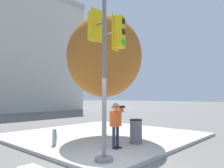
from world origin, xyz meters
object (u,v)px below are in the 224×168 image
Objects in this scene: traffic_signal_pole at (105,57)px; street_tree at (104,56)px; fire_hydrant at (55,137)px; trash_bin at (136,131)px; person_photographer at (116,121)px.

street_tree reaches higher than traffic_signal_pole.
trash_bin reaches higher than fire_hydrant.
street_tree reaches higher than person_photographer.
person_photographer is 1.22m from trash_bin.
fire_hydrant is at bearing 86.10° from traffic_signal_pole.
person_photographer is 2.60× the size of fire_hydrant.
trash_bin is (-0.69, -2.40, -3.37)m from street_tree.
trash_bin is (2.46, 0.68, -2.53)m from traffic_signal_pole.
person_photographer is 1.70× the size of trash_bin.
person_photographer is at bearing -61.36° from fire_hydrant.
trash_bin is at bearing -106.10° from street_tree.
trash_bin is at bearing 15.40° from traffic_signal_pole.
traffic_signal_pole reaches higher than fire_hydrant.
traffic_signal_pole is 0.81× the size of street_tree.
traffic_signal_pole reaches higher than trash_bin.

